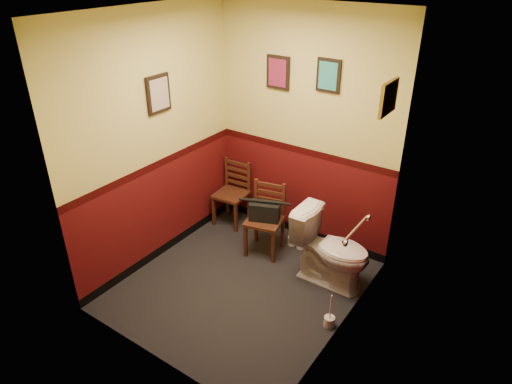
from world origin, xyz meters
TOP-DOWN VIEW (x-y plane):
  - floor at (0.00, 0.00)m, footprint 2.20×2.40m
  - ceiling at (0.00, 0.00)m, footprint 2.20×2.40m
  - wall_back at (0.00, 1.20)m, footprint 2.20×0.00m
  - wall_front at (0.00, -1.20)m, footprint 2.20×0.00m
  - wall_left at (-1.10, 0.00)m, footprint 0.00×2.40m
  - wall_right at (1.10, 0.00)m, footprint 0.00×2.40m
  - grab_bar at (1.07, 0.25)m, footprint 0.05×0.56m
  - framed_print_back_a at (-0.35, 1.18)m, footprint 0.28×0.04m
  - framed_print_back_b at (0.25, 1.18)m, footprint 0.26×0.04m
  - framed_print_left at (-1.08, 0.10)m, footprint 0.04×0.30m
  - framed_print_right at (1.08, 0.60)m, footprint 0.04×0.34m
  - toilet at (0.72, 0.58)m, footprint 0.81×0.46m
  - toilet_brush at (1.02, -0.02)m, footprint 0.10×0.10m
  - chair_left at (-0.85, 0.97)m, footprint 0.41×0.41m
  - chair_right at (-0.16, 0.68)m, footprint 0.47×0.47m
  - handbag at (-0.15, 0.64)m, footprint 0.37×0.28m
  - tp_stack at (0.11, 0.94)m, footprint 0.23×0.14m

SIDE VIEW (x-z plane):
  - floor at x=0.00m, z-range 0.00..0.00m
  - toilet_brush at x=1.02m, z-range -0.12..0.24m
  - tp_stack at x=0.11m, z-range -0.03..0.37m
  - toilet at x=0.72m, z-range 0.00..0.80m
  - chair_left at x=-0.85m, z-range 0.00..0.82m
  - chair_right at x=-0.16m, z-range 0.00..0.83m
  - handbag at x=-0.15m, z-range 0.42..0.66m
  - grab_bar at x=1.07m, z-range 0.92..0.98m
  - wall_back at x=0.00m, z-range 0.00..2.70m
  - wall_front at x=0.00m, z-range 0.00..2.70m
  - wall_left at x=-1.10m, z-range 0.00..2.70m
  - wall_right at x=1.10m, z-range 0.00..2.70m
  - framed_print_left at x=-1.08m, z-range 1.66..2.04m
  - framed_print_back_a at x=-0.35m, z-range 1.77..2.13m
  - framed_print_back_b at x=0.25m, z-range 1.83..2.17m
  - framed_print_right at x=1.08m, z-range 1.91..2.19m
  - ceiling at x=0.00m, z-range 2.70..2.70m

